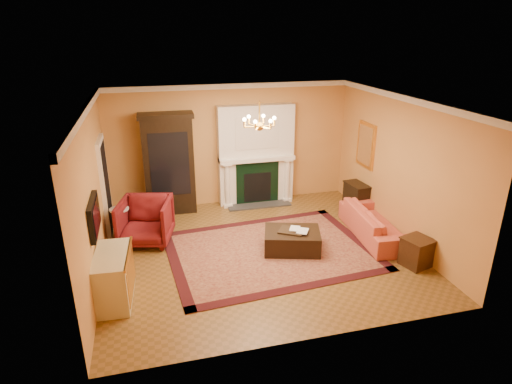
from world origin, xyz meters
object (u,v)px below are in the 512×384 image
object	(u,v)px
pedestal_table	(121,222)
commode	(114,277)
end_table	(416,253)
coral_sofa	(375,218)
wingback_armchair	(145,219)
console_table	(356,198)
leather_ottoman	(292,240)
china_cabinet	(169,166)

from	to	relation	value
pedestal_table	commode	xyz separation A→B (m)	(-0.03, -2.23, 0.01)
end_table	coral_sofa	bearing A→B (deg)	96.52
wingback_armchair	coral_sofa	size ratio (longest dim) A/B	0.49
commode	coral_sofa	distance (m)	5.40
pedestal_table	console_table	bearing A→B (deg)	0.88
console_table	leather_ottoman	distance (m)	2.58
china_cabinet	wingback_armchair	size ratio (longest dim) A/B	2.22
china_cabinet	commode	size ratio (longest dim) A/B	2.05
wingback_armchair	console_table	size ratio (longest dim) A/B	1.48
china_cabinet	pedestal_table	xyz separation A→B (m)	(-1.15, -1.28, -0.74)
pedestal_table	end_table	size ratio (longest dim) A/B	1.33
china_cabinet	leather_ottoman	size ratio (longest dim) A/B	2.11
console_table	coral_sofa	bearing A→B (deg)	-105.48
wingback_armchair	end_table	distance (m)	5.41
pedestal_table	end_table	distance (m)	5.98
pedestal_table	commode	bearing A→B (deg)	-90.77
coral_sofa	console_table	xyz separation A→B (m)	(0.21, 1.30, -0.06)
wingback_armchair	commode	size ratio (longest dim) A/B	0.92
leather_ottoman	commode	bearing A→B (deg)	-148.93
pedestal_table	coral_sofa	xyz separation A→B (m)	(5.27, -1.21, 0.00)
pedestal_table	end_table	xyz separation A→B (m)	(5.42, -2.52, -0.15)
leather_ottoman	pedestal_table	bearing A→B (deg)	174.57
pedestal_table	commode	world-z (taller)	commode
coral_sofa	commode	bearing A→B (deg)	105.55
commode	console_table	size ratio (longest dim) A/B	1.60
wingback_armchair	end_table	bearing A→B (deg)	-10.16
coral_sofa	end_table	distance (m)	1.32
commode	coral_sofa	xyz separation A→B (m)	(5.30, 1.02, -0.00)
console_table	china_cabinet	bearing A→B (deg)	158.30
wingback_armchair	leather_ottoman	world-z (taller)	wingback_armchair
china_cabinet	wingback_armchair	distance (m)	1.77
china_cabinet	wingback_armchair	xyz separation A→B (m)	(-0.63, -1.53, -0.64)
commode	leather_ottoman	world-z (taller)	commode
china_cabinet	leather_ottoman	bearing A→B (deg)	-48.39
china_cabinet	pedestal_table	distance (m)	1.87
coral_sofa	console_table	bearing A→B (deg)	-4.45
china_cabinet	wingback_armchair	world-z (taller)	china_cabinet
china_cabinet	commode	xyz separation A→B (m)	(-1.18, -3.50, -0.74)
china_cabinet	coral_sofa	distance (m)	4.87
end_table	leather_ottoman	size ratio (longest dim) A/B	0.49
coral_sofa	pedestal_table	bearing A→B (deg)	81.75
china_cabinet	console_table	world-z (taller)	china_cabinet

